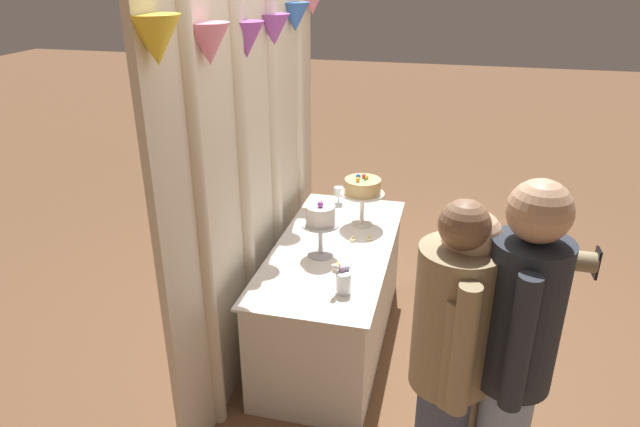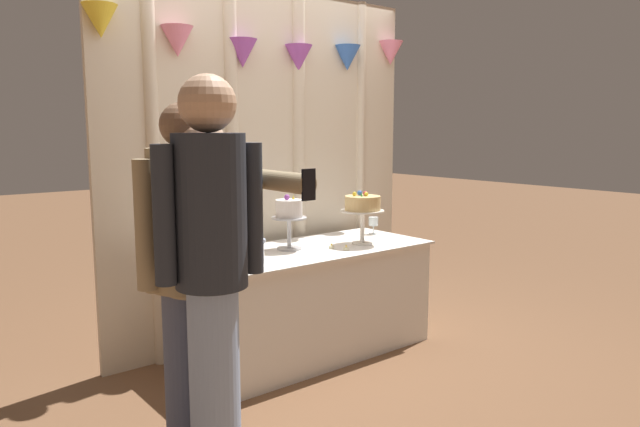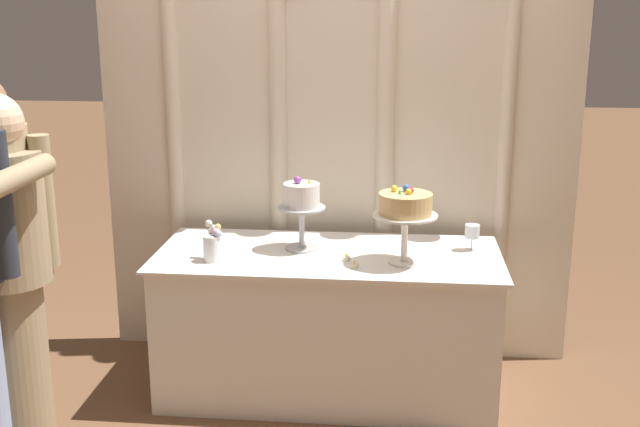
{
  "view_description": "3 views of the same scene",
  "coord_description": "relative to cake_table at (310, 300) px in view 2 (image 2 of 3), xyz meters",
  "views": [
    {
      "loc": [
        -3.2,
        -0.59,
        2.43
      ],
      "look_at": [
        -0.13,
        0.16,
        1.02
      ],
      "focal_mm": 31.86,
      "sensor_mm": 36.0,
      "label": 1
    },
    {
      "loc": [
        -2.4,
        -3.0,
        1.55
      ],
      "look_at": [
        0.09,
        0.11,
        0.96
      ],
      "focal_mm": 33.14,
      "sensor_mm": 36.0,
      "label": 2
    },
    {
      "loc": [
        0.32,
        -3.53,
        1.91
      ],
      "look_at": [
        -0.05,
        0.17,
        0.92
      ],
      "focal_mm": 43.75,
      "sensor_mm": 36.0,
      "label": 3
    }
  ],
  "objects": [
    {
      "name": "ground_plane",
      "position": [
        0.0,
        -0.1,
        -0.37
      ],
      "size": [
        24.0,
        24.0,
        0.0
      ],
      "primitive_type": "plane",
      "color": "brown"
    },
    {
      "name": "draped_curtain",
      "position": [
        -0.01,
        0.49,
        0.99
      ],
      "size": [
        2.58,
        0.2,
        2.52
      ],
      "color": "beige",
      "rests_on": "ground_plane"
    },
    {
      "name": "cake_table",
      "position": [
        0.0,
        0.0,
        0.0
      ],
      "size": [
        1.69,
        0.75,
        0.74
      ],
      "color": "white",
      "rests_on": "ground_plane"
    },
    {
      "name": "cake_display_nearleft",
      "position": [
        -0.14,
        0.05,
        0.61
      ],
      "size": [
        0.24,
        0.24,
        0.37
      ],
      "color": "#B2B2B7",
      "rests_on": "cake_table"
    },
    {
      "name": "cake_display_nearright",
      "position": [
        0.37,
        -0.12,
        0.64
      ],
      "size": [
        0.3,
        0.3,
        0.37
      ],
      "color": "silver",
      "rests_on": "cake_table"
    },
    {
      "name": "wine_glass",
      "position": [
        0.7,
        0.12,
        0.46
      ],
      "size": [
        0.07,
        0.07,
        0.13
      ],
      "color": "silver",
      "rests_on": "cake_table"
    },
    {
      "name": "flower_vase",
      "position": [
        -0.54,
        -0.17,
        0.45
      ],
      "size": [
        0.1,
        0.11,
        0.19
      ],
      "color": "silver",
      "rests_on": "cake_table"
    },
    {
      "name": "tealight_far_left",
      "position": [
        0.1,
        -0.11,
        0.38
      ],
      "size": [
        0.04,
        0.04,
        0.04
      ],
      "color": "beige",
      "rests_on": "cake_table"
    },
    {
      "name": "tealight_near_left",
      "position": [
        0.14,
        -0.21,
        0.38
      ],
      "size": [
        0.04,
        0.04,
        0.04
      ],
      "color": "beige",
      "rests_on": "cake_table"
    },
    {
      "name": "guest_girl_blue_dress",
      "position": [
        -1.22,
        -0.8,
        0.51
      ],
      "size": [
        0.5,
        0.69,
        1.59
      ],
      "color": "#9E8966",
      "rests_on": "ground_plane"
    },
    {
      "name": "guest_man_dark_suit",
      "position": [
        -1.28,
        -0.76,
        0.54
      ],
      "size": [
        0.48,
        0.37,
        1.65
      ],
      "color": "#4C5675",
      "rests_on": "ground_plane"
    },
    {
      "name": "guest_man_pink_jacket",
      "position": [
        -1.29,
        -1.0,
        0.62
      ],
      "size": [
        0.46,
        0.32,
        1.75
      ],
      "color": "#93ADD6",
      "rests_on": "ground_plane"
    }
  ]
}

